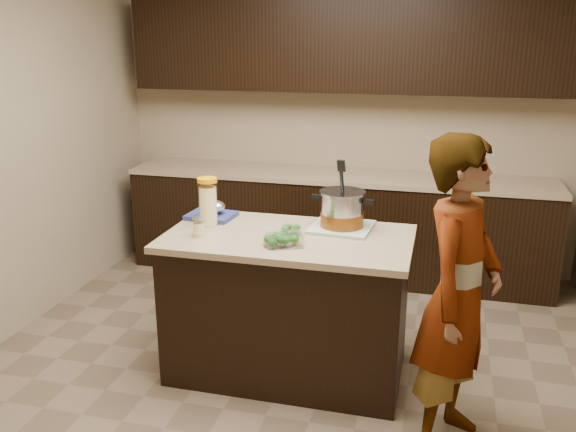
# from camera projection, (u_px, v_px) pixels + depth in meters

# --- Properties ---
(ground_plane) EXTENTS (4.00, 4.00, 0.00)m
(ground_plane) POSITION_uv_depth(u_px,v_px,m) (288.00, 369.00, 3.87)
(ground_plane) COLOR brown
(ground_plane) RESTS_ON ground
(room_shell) EXTENTS (4.04, 4.04, 2.72)m
(room_shell) POSITION_uv_depth(u_px,v_px,m) (288.00, 96.00, 3.37)
(room_shell) COLOR tan
(room_shell) RESTS_ON ground
(back_cabinets) EXTENTS (3.60, 0.63, 2.33)m
(back_cabinets) POSITION_uv_depth(u_px,v_px,m) (339.00, 168.00, 5.21)
(back_cabinets) COLOR black
(back_cabinets) RESTS_ON ground
(island) EXTENTS (1.46, 0.81, 0.90)m
(island) POSITION_uv_depth(u_px,v_px,m) (288.00, 304.00, 3.74)
(island) COLOR black
(island) RESTS_ON ground
(dish_towel) EXTENTS (0.39, 0.39, 0.02)m
(dish_towel) POSITION_uv_depth(u_px,v_px,m) (342.00, 227.00, 3.72)
(dish_towel) COLOR #5F885B
(dish_towel) RESTS_ON island
(stock_pot) EXTENTS (0.39, 0.31, 0.39)m
(stock_pot) POSITION_uv_depth(u_px,v_px,m) (342.00, 211.00, 3.69)
(stock_pot) COLOR #B7B7BC
(stock_pot) RESTS_ON dish_towel
(lemonade_pitcher) EXTENTS (0.15, 0.15, 0.30)m
(lemonade_pitcher) POSITION_uv_depth(u_px,v_px,m) (208.00, 204.00, 3.76)
(lemonade_pitcher) COLOR #F1E793
(lemonade_pitcher) RESTS_ON island
(mason_jar) EXTENTS (0.10, 0.10, 0.13)m
(mason_jar) POSITION_uv_depth(u_px,v_px,m) (199.00, 227.00, 3.58)
(mason_jar) COLOR #F1E793
(mason_jar) RESTS_ON island
(broccoli_tub_left) EXTENTS (0.16, 0.16, 0.06)m
(broccoli_tub_left) POSITION_uv_depth(u_px,v_px,m) (291.00, 231.00, 3.61)
(broccoli_tub_left) COLOR silver
(broccoli_tub_left) RESTS_ON island
(broccoli_tub_right) EXTENTS (0.17, 0.17, 0.06)m
(broccoli_tub_right) POSITION_uv_depth(u_px,v_px,m) (275.00, 242.00, 3.41)
(broccoli_tub_right) COLOR silver
(broccoli_tub_right) RESTS_ON island
(broccoli_tub_rect) EXTENTS (0.24, 0.21, 0.07)m
(broccoli_tub_rect) POSITION_uv_depth(u_px,v_px,m) (285.00, 240.00, 3.43)
(broccoli_tub_rect) COLOR silver
(broccoli_tub_rect) RESTS_ON island
(blue_tray) EXTENTS (0.31, 0.26, 0.11)m
(blue_tray) POSITION_uv_depth(u_px,v_px,m) (212.00, 212.00, 3.93)
(blue_tray) COLOR navy
(blue_tray) RESTS_ON island
(person) EXTENTS (0.57, 0.69, 1.62)m
(person) POSITION_uv_depth(u_px,v_px,m) (458.00, 296.00, 3.00)
(person) COLOR gray
(person) RESTS_ON ground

